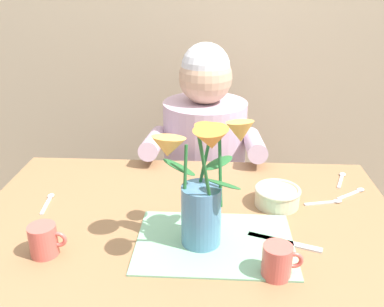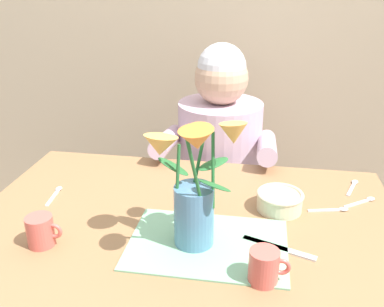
{
  "view_description": "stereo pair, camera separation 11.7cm",
  "coord_description": "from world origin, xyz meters",
  "px_view_note": "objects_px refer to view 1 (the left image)",
  "views": [
    {
      "loc": [
        0.07,
        -1.02,
        1.38
      ],
      "look_at": [
        0.01,
        0.05,
        0.92
      ],
      "focal_mm": 39.85,
      "sensor_mm": 36.0,
      "label": 1
    },
    {
      "loc": [
        0.19,
        -1.01,
        1.38
      ],
      "look_at": [
        0.01,
        0.05,
        0.92
      ],
      "focal_mm": 39.85,
      "sensor_mm": 36.0,
      "label": 2
    }
  ],
  "objects_px": {
    "tea_cup": "(278,261)",
    "ceramic_mug": "(44,240)",
    "seated_person": "(204,178)",
    "ceramic_bowl": "(277,196)",
    "dinner_knife": "(284,242)",
    "flower_vase": "(202,189)"
  },
  "relations": [
    {
      "from": "dinner_knife",
      "to": "tea_cup",
      "type": "height_order",
      "value": "tea_cup"
    },
    {
      "from": "ceramic_bowl",
      "to": "tea_cup",
      "type": "distance_m",
      "value": 0.33
    },
    {
      "from": "ceramic_bowl",
      "to": "tea_cup",
      "type": "height_order",
      "value": "tea_cup"
    },
    {
      "from": "tea_cup",
      "to": "ceramic_mug",
      "type": "xyz_separation_m",
      "value": [
        -0.56,
        0.05,
        0.0
      ]
    },
    {
      "from": "seated_person",
      "to": "ceramic_bowl",
      "type": "relative_size",
      "value": 8.35
    },
    {
      "from": "flower_vase",
      "to": "ceramic_bowl",
      "type": "xyz_separation_m",
      "value": [
        0.22,
        0.22,
        -0.13
      ]
    },
    {
      "from": "tea_cup",
      "to": "flower_vase",
      "type": "bearing_deg",
      "value": 148.1
    },
    {
      "from": "ceramic_bowl",
      "to": "dinner_knife",
      "type": "relative_size",
      "value": 0.72
    },
    {
      "from": "seated_person",
      "to": "dinner_knife",
      "type": "xyz_separation_m",
      "value": [
        0.22,
        -0.71,
        0.18
      ]
    },
    {
      "from": "ceramic_bowl",
      "to": "ceramic_mug",
      "type": "height_order",
      "value": "ceramic_mug"
    },
    {
      "from": "seated_person",
      "to": "tea_cup",
      "type": "distance_m",
      "value": 0.89
    },
    {
      "from": "flower_vase",
      "to": "dinner_knife",
      "type": "xyz_separation_m",
      "value": [
        0.21,
        0.02,
        -0.16
      ]
    },
    {
      "from": "ceramic_bowl",
      "to": "ceramic_mug",
      "type": "xyz_separation_m",
      "value": [
        -0.6,
        -0.27,
        0.01
      ]
    },
    {
      "from": "flower_vase",
      "to": "ceramic_bowl",
      "type": "bearing_deg",
      "value": 44.79
    },
    {
      "from": "ceramic_mug",
      "to": "flower_vase",
      "type": "bearing_deg",
      "value": 8.9
    },
    {
      "from": "tea_cup",
      "to": "seated_person",
      "type": "bearing_deg",
      "value": 102.55
    },
    {
      "from": "flower_vase",
      "to": "ceramic_bowl",
      "type": "distance_m",
      "value": 0.33
    },
    {
      "from": "seated_person",
      "to": "tea_cup",
      "type": "height_order",
      "value": "seated_person"
    },
    {
      "from": "ceramic_bowl",
      "to": "ceramic_mug",
      "type": "relative_size",
      "value": 1.46
    },
    {
      "from": "flower_vase",
      "to": "dinner_knife",
      "type": "height_order",
      "value": "flower_vase"
    },
    {
      "from": "flower_vase",
      "to": "seated_person",
      "type": "bearing_deg",
      "value": 90.95
    },
    {
      "from": "seated_person",
      "to": "tea_cup",
      "type": "xyz_separation_m",
      "value": [
        0.19,
        -0.84,
        0.22
      ]
    }
  ]
}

